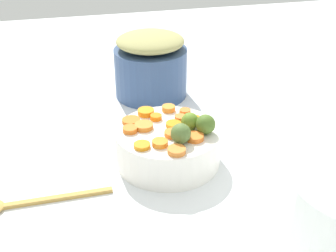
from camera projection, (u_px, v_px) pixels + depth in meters
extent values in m
cube|color=white|center=(164.00, 162.00, 0.96)|extent=(2.40, 2.40, 0.02)
cylinder|color=white|center=(168.00, 146.00, 0.93)|extent=(0.22, 0.22, 0.08)
cylinder|color=#324B77|center=(151.00, 72.00, 1.21)|extent=(0.20, 0.20, 0.13)
ellipsoid|color=tan|center=(150.00, 41.00, 1.17)|extent=(0.18, 0.18, 0.05)
cylinder|color=orange|center=(195.00, 119.00, 0.95)|extent=(0.03, 0.03, 0.01)
cylinder|color=orange|center=(174.00, 125.00, 0.92)|extent=(0.05, 0.05, 0.01)
cylinder|color=orange|center=(142.00, 146.00, 0.85)|extent=(0.04, 0.04, 0.01)
cylinder|color=orange|center=(169.00, 108.00, 0.98)|extent=(0.03, 0.03, 0.01)
cylinder|color=orange|center=(180.00, 118.00, 0.95)|extent=(0.03, 0.03, 0.01)
cylinder|color=orange|center=(178.00, 150.00, 0.83)|extent=(0.05, 0.05, 0.01)
cylinder|color=orange|center=(173.00, 133.00, 0.89)|extent=(0.05, 0.05, 0.01)
cylinder|color=orange|center=(130.00, 130.00, 0.90)|extent=(0.03, 0.03, 0.01)
cylinder|color=orange|center=(160.00, 143.00, 0.86)|extent=(0.04, 0.04, 0.01)
cylinder|color=orange|center=(156.00, 117.00, 0.95)|extent=(0.04, 0.04, 0.01)
cylinder|color=orange|center=(205.00, 124.00, 0.93)|extent=(0.04, 0.04, 0.01)
cylinder|color=orange|center=(146.00, 112.00, 0.97)|extent=(0.05, 0.05, 0.01)
cylinder|color=orange|center=(185.00, 112.00, 0.97)|extent=(0.03, 0.03, 0.01)
cylinder|color=orange|center=(144.00, 126.00, 0.92)|extent=(0.05, 0.05, 0.01)
cylinder|color=orange|center=(131.00, 121.00, 0.94)|extent=(0.05, 0.05, 0.01)
cylinder|color=orange|center=(195.00, 137.00, 0.88)|extent=(0.05, 0.05, 0.01)
sphere|color=olive|center=(190.00, 121.00, 0.91)|extent=(0.04, 0.04, 0.04)
sphere|color=#4C6C26|center=(205.00, 124.00, 0.89)|extent=(0.04, 0.04, 0.04)
sphere|color=#526D34|center=(181.00, 133.00, 0.86)|extent=(0.04, 0.04, 0.04)
cube|color=#B99044|center=(56.00, 198.00, 0.83)|extent=(0.01, 0.21, 0.01)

